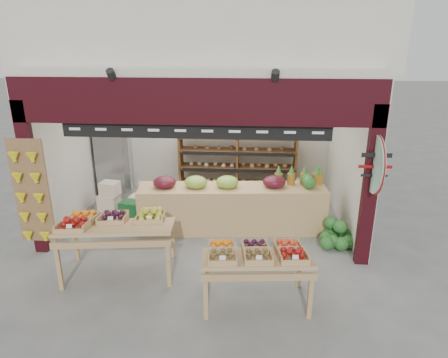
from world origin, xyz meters
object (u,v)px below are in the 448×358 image
back_shelving (237,151)px  display_table_left (110,224)px  watermelon_pile (337,236)px  refrigerator (114,156)px  cardboard_stack (120,200)px  display_table_right (256,255)px  mid_counter (232,206)px

back_shelving → display_table_left: 3.89m
display_table_left → watermelon_pile: size_ratio=2.71×
watermelon_pile → refrigerator: bearing=155.2°
cardboard_stack → watermelon_pile: cardboard_stack is taller
back_shelving → watermelon_pile: size_ratio=4.02×
display_table_right → cardboard_stack: bearing=134.5°
refrigerator → display_table_right: bearing=-62.5°
back_shelving → cardboard_stack: (-2.48, -1.10, -0.86)m
cardboard_stack → display_table_left: size_ratio=0.57×
back_shelving → display_table_left: (-1.83, -3.43, -0.27)m
cardboard_stack → back_shelving: bearing=23.9°
cardboard_stack → mid_counter: (2.46, -0.72, 0.25)m
mid_counter → watermelon_pile: bearing=-14.1°
mid_counter → display_table_left: mid_counter is taller
mid_counter → cardboard_stack: bearing=163.7°
cardboard_stack → display_table_left: 2.49m
back_shelving → mid_counter: bearing=-90.8°
back_shelving → display_table_left: size_ratio=1.49×
refrigerator → mid_counter: refrigerator is taller
display_table_left → refrigerator: bearing=107.6°
back_shelving → display_table_left: back_shelving is taller
cardboard_stack → display_table_right: (2.91, -2.97, 0.51)m
cardboard_stack → refrigerator: bearing=111.8°
cardboard_stack → mid_counter: size_ratio=0.29×
cardboard_stack → display_table_left: (0.65, -2.32, 0.59)m
mid_counter → display_table_right: size_ratio=2.29×
back_shelving → watermelon_pile: (1.90, -2.30, -0.93)m
display_table_right → watermelon_pile: size_ratio=2.32×
back_shelving → refrigerator: size_ratio=1.44×
display_table_left → watermelon_pile: bearing=16.7°
refrigerator → display_table_right: 5.18m
refrigerator → watermelon_pile: refrigerator is taller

